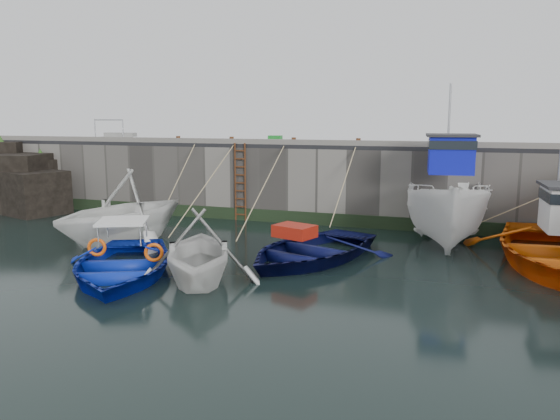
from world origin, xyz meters
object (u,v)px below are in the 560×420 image
(boat_near_navy, at_px, (310,259))
(bollard_b, at_px, (232,140))
(fish_crate, at_px, (275,139))
(boat_far_white, at_px, (447,208))
(bollard_e, at_px, (445,143))
(bollard_a, at_px, (178,139))
(boat_near_blacktrim, at_px, (199,280))
(ladder, at_px, (240,182))
(boat_near_blue, at_px, (122,275))
(bollard_c, at_px, (294,141))
(boat_near_white, at_px, (124,241))
(bollard_d, at_px, (358,142))

(boat_near_navy, relative_size, bollard_b, 19.39)
(fish_crate, bearing_deg, bollard_b, -124.71)
(boat_far_white, height_order, bollard_b, boat_far_white)
(bollard_e, bearing_deg, bollard_a, 180.00)
(boat_near_blacktrim, bearing_deg, boat_far_white, 24.26)
(ladder, relative_size, boat_near_blue, 0.60)
(boat_near_blue, bearing_deg, bollard_a, 84.31)
(fish_crate, relative_size, bollard_c, 2.02)
(boat_near_navy, distance_m, boat_far_white, 5.55)
(fish_crate, bearing_deg, ladder, -110.51)
(boat_far_white, bearing_deg, bollard_b, 164.36)
(boat_far_white, distance_m, bollard_a, 11.54)
(boat_near_white, xyz_separation_m, bollard_b, (1.79, 5.27, 3.30))
(boat_near_white, distance_m, fish_crate, 8.54)
(boat_near_white, distance_m, boat_near_navy, 6.73)
(fish_crate, xyz_separation_m, bollard_c, (1.49, -2.01, 0.00))
(boat_near_blue, relative_size, bollard_b, 19.19)
(boat_far_white, distance_m, bollard_c, 6.59)
(boat_far_white, xyz_separation_m, bollard_b, (-8.72, 1.61, 2.14))
(ladder, relative_size, boat_near_white, 0.60)
(boat_near_navy, bearing_deg, boat_near_blacktrim, -107.53)
(bollard_b, height_order, bollard_c, same)
(boat_near_blue, xyz_separation_m, bollard_c, (2.16, 8.76, 3.30))
(boat_near_blue, relative_size, bollard_d, 19.19)
(boat_near_white, relative_size, boat_far_white, 0.72)
(boat_near_navy, bearing_deg, ladder, 149.36)
(bollard_c, bearing_deg, boat_near_white, -130.44)
(boat_near_navy, distance_m, bollard_c, 6.80)
(boat_near_navy, bearing_deg, fish_crate, 135.07)
(boat_far_white, relative_size, bollard_e, 26.30)
(bollard_a, height_order, bollard_e, same)
(boat_near_blacktrim, xyz_separation_m, bollard_e, (5.76, 8.51, 3.30))
(boat_near_white, relative_size, bollard_c, 18.97)
(bollard_c, bearing_deg, bollard_d, 0.00)
(boat_near_white, bearing_deg, bollard_c, 64.91)
(boat_near_blacktrim, height_order, fish_crate, fish_crate)
(boat_near_blacktrim, bearing_deg, bollard_c, 65.44)
(boat_near_white, bearing_deg, bollard_e, 42.46)
(boat_near_white, distance_m, boat_near_blacktrim, 5.57)
(ladder, bearing_deg, boat_far_white, -8.78)
(boat_near_navy, xyz_separation_m, bollard_c, (-2.24, 5.50, 3.30))
(boat_near_blacktrim, distance_m, bollard_e, 10.79)
(ladder, height_order, boat_near_blacktrim, ladder)
(boat_near_blacktrim, distance_m, boat_far_white, 9.21)
(bollard_a, bearing_deg, bollard_c, 0.00)
(boat_far_white, relative_size, bollard_c, 26.30)
(bollard_d, bearing_deg, boat_near_blacktrim, -106.74)
(boat_near_white, height_order, boat_far_white, boat_far_white)
(bollard_e, bearing_deg, boat_far_white, -82.15)
(ladder, distance_m, bollard_b, 1.81)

